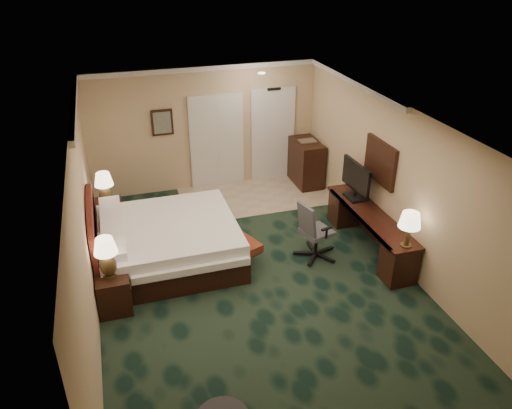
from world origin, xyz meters
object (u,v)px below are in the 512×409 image
object	(u,v)px
tv	(356,181)
desk_chair	(317,229)
lamp_near	(107,257)
nightstand_near	(114,292)
bed	(169,243)
nightstand_far	(109,219)
bed_bench	(232,244)
desk	(369,232)
lamp_far	(105,189)
minibar	(306,163)

from	to	relation	value
tv	desk_chair	distance (m)	1.26
lamp_near	desk_chair	xyz separation A→B (m)	(3.48, 0.42, -0.38)
nightstand_near	bed	bearing A→B (deg)	46.57
lamp_near	nightstand_near	bearing A→B (deg)	-27.85
bed	desk_chair	world-z (taller)	desk_chair
bed	lamp_near	distance (m)	1.55
nightstand_far	bed_bench	distance (m)	2.44
tv	lamp_near	bearing A→B (deg)	-169.18
bed_bench	desk	size ratio (longest dim) A/B	0.49
nightstand_near	bed_bench	size ratio (longest dim) A/B	0.49
nightstand_near	desk_chair	xyz separation A→B (m)	(3.46, 0.43, 0.24)
bed_bench	tv	xyz separation A→B (m)	(2.38, 0.10, 0.86)
lamp_far	tv	world-z (taller)	tv
bed_bench	desk_chair	world-z (taller)	desk_chair
nightstand_far	minibar	bearing A→B (deg)	13.15
desk_chair	bed_bench	bearing A→B (deg)	146.19
nightstand_near	desk_chair	world-z (taller)	desk_chair
lamp_far	tv	size ratio (longest dim) A/B	0.70
nightstand_near	bed_bench	world-z (taller)	nightstand_near
desk	tv	world-z (taller)	tv
nightstand_near	desk	bearing A→B (deg)	4.72
bed_bench	tv	size ratio (longest dim) A/B	1.35
lamp_far	minibar	bearing A→B (deg)	13.90
bed	nightstand_far	xyz separation A→B (m)	(-0.96, 1.21, -0.03)
bed	desk_chair	distance (m)	2.56
minibar	desk	bearing A→B (deg)	-89.41
desk_chair	minibar	bearing A→B (deg)	56.54
minibar	lamp_near	bearing A→B (deg)	-143.69
bed_bench	desk_chair	size ratio (longest dim) A/B	1.13
nightstand_near	desk	distance (m)	4.47
bed_bench	lamp_near	bearing A→B (deg)	-178.78
desk_chair	nightstand_far	bearing A→B (deg)	137.25
desk_chair	tv	bearing A→B (deg)	15.73
desk	minibar	size ratio (longest dim) A/B	2.45
bed	tv	bearing A→B (deg)	-0.51
nightstand_far	bed_bench	world-z (taller)	nightstand_far
nightstand_far	bed_bench	size ratio (longest dim) A/B	0.55
minibar	bed	bearing A→B (deg)	-146.96
desk_chair	minibar	xyz separation A→B (m)	(0.96, 2.85, -0.03)
tv	minibar	size ratio (longest dim) A/B	0.89
lamp_far	bed_bench	size ratio (longest dim) A/B	0.51
bed	desk_chair	bearing A→B (deg)	-13.91
desk	desk_chair	world-z (taller)	desk_chair
bed	bed_bench	distance (m)	1.10
nightstand_far	desk_chair	world-z (taller)	desk_chair
tv	desk_chair	bearing A→B (deg)	-151.25
lamp_near	tv	xyz separation A→B (m)	(4.47, 1.00, 0.15)
bed	desk	world-z (taller)	bed
lamp_near	lamp_far	size ratio (longest dim) A/B	1.02
bed_bench	desk	xyz separation A→B (m)	(2.39, -0.54, 0.15)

